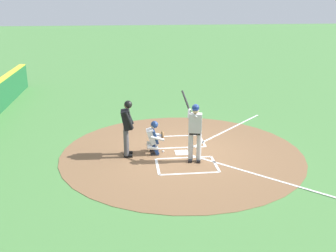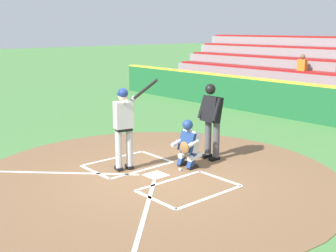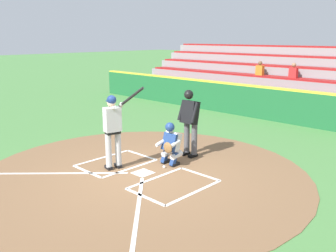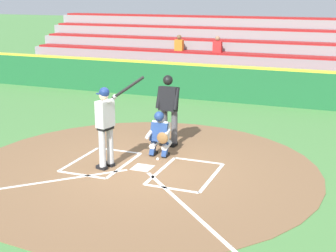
% 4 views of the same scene
% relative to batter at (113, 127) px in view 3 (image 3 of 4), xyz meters
% --- Properties ---
extents(ground_plane, '(120.00, 120.00, 0.00)m').
position_rel_batter_xyz_m(ground_plane, '(-0.74, -0.29, -1.10)').
color(ground_plane, '#4C8442').
extents(dirt_circle, '(8.00, 8.00, 0.01)m').
position_rel_batter_xyz_m(dirt_circle, '(-0.74, -0.29, -1.09)').
color(dirt_circle, brown).
rests_on(dirt_circle, ground).
extents(home_plate_and_chalk, '(7.93, 4.91, 0.01)m').
position_rel_batter_xyz_m(home_plate_and_chalk, '(-0.74, 0.59, -1.08)').
color(home_plate_and_chalk, white).
rests_on(home_plate_and_chalk, dirt_circle).
extents(batter, '(1.05, 0.55, 2.13)m').
position_rel_batter_xyz_m(batter, '(0.00, 0.00, 0.00)').
color(batter, '#BCBCBC').
rests_on(batter, ground).
extents(catcher, '(0.59, 0.60, 1.13)m').
position_rel_batter_xyz_m(catcher, '(-0.80, -1.20, -0.51)').
color(catcher, black).
rests_on(catcher, ground).
extents(plate_umpire, '(0.59, 0.42, 1.86)m').
position_rel_batter_xyz_m(plate_umpire, '(-0.69, -2.07, -0.02)').
color(plate_umpire, '#4C4C51').
rests_on(plate_umpire, ground).
extents(baseball, '(0.07, 0.07, 0.07)m').
position_rel_batter_xyz_m(baseball, '(-0.87, -0.89, -1.06)').
color(baseball, white).
rests_on(baseball, ground).
extents(backstop_wall, '(22.00, 0.36, 1.31)m').
position_rel_batter_xyz_m(backstop_wall, '(-0.74, -7.79, -0.45)').
color(backstop_wall, '#1E6033').
rests_on(backstop_wall, ground).
extents(bleacher_stand, '(20.00, 5.10, 2.78)m').
position_rel_batter_xyz_m(bleacher_stand, '(-0.74, -11.62, -0.10)').
color(bleacher_stand, gray).
rests_on(bleacher_stand, ground).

